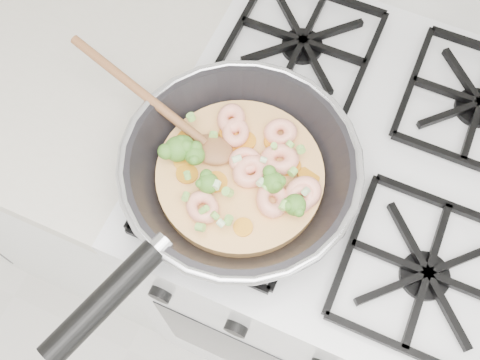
% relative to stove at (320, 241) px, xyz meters
% --- Properties ---
extents(stove, '(0.60, 0.60, 0.92)m').
position_rel_stove_xyz_m(stove, '(0.00, 0.00, 0.00)').
color(stove, white).
rests_on(stove, ground).
extents(counter_left, '(1.00, 0.60, 0.90)m').
position_rel_stove_xyz_m(counter_left, '(-0.80, 0.00, -0.01)').
color(counter_left, white).
rests_on(counter_left, ground).
extents(skillet, '(0.47, 0.50, 0.09)m').
position_rel_stove_xyz_m(skillet, '(-0.14, -0.13, 0.50)').
color(skillet, black).
rests_on(skillet, stove).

